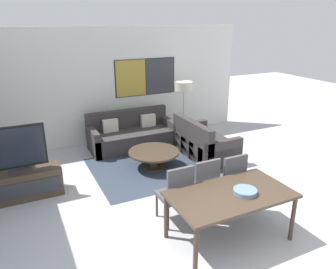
{
  "coord_description": "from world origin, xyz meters",
  "views": [
    {
      "loc": [
        -2.19,
        -2.54,
        2.96
      ],
      "look_at": [
        0.29,
        2.54,
        0.95
      ],
      "focal_mm": 35.0,
      "sensor_mm": 36.0,
      "label": 1
    }
  ],
  "objects_px": {
    "sofa_main": "(131,135)",
    "floor_lamp": "(184,89)",
    "coffee_table": "(154,155)",
    "dining_table": "(231,198)",
    "television": "(17,150)",
    "fruit_bowl": "(245,191)",
    "dining_chair_centre": "(203,184)",
    "sofa_side": "(203,144)",
    "dining_chair_left": "(177,192)",
    "tv_console": "(22,184)",
    "dining_chair_right": "(230,179)"
  },
  "relations": [
    {
      "from": "tv_console",
      "to": "sofa_main",
      "type": "height_order",
      "value": "sofa_main"
    },
    {
      "from": "coffee_table",
      "to": "dining_chair_centre",
      "type": "bearing_deg",
      "value": -90.11
    },
    {
      "from": "coffee_table",
      "to": "dining_table",
      "type": "xyz_separation_m",
      "value": [
        -0.0,
        -2.62,
        0.38
      ]
    },
    {
      "from": "tv_console",
      "to": "fruit_bowl",
      "type": "xyz_separation_m",
      "value": [
        2.7,
        -2.58,
        0.51
      ]
    },
    {
      "from": "coffee_table",
      "to": "dining_chair_right",
      "type": "relative_size",
      "value": 1.09
    },
    {
      "from": "sofa_main",
      "to": "dining_table",
      "type": "xyz_separation_m",
      "value": [
        -0.0,
        -3.98,
        0.37
      ]
    },
    {
      "from": "dining_table",
      "to": "dining_chair_centre",
      "type": "height_order",
      "value": "dining_chair_centre"
    },
    {
      "from": "sofa_main",
      "to": "floor_lamp",
      "type": "xyz_separation_m",
      "value": [
        1.45,
        0.02,
        1.01
      ]
    },
    {
      "from": "dining_table",
      "to": "television",
      "type": "bearing_deg",
      "value": 135.36
    },
    {
      "from": "floor_lamp",
      "to": "fruit_bowl",
      "type": "bearing_deg",
      "value": -107.41
    },
    {
      "from": "sofa_side",
      "to": "dining_chair_left",
      "type": "xyz_separation_m",
      "value": [
        -1.72,
        -2.04,
        0.25
      ]
    },
    {
      "from": "tv_console",
      "to": "sofa_side",
      "type": "xyz_separation_m",
      "value": [
        3.77,
        0.2,
        0.02
      ]
    },
    {
      "from": "sofa_side",
      "to": "coffee_table",
      "type": "bearing_deg",
      "value": 93.61
    },
    {
      "from": "sofa_side",
      "to": "fruit_bowl",
      "type": "bearing_deg",
      "value": 158.96
    },
    {
      "from": "dining_chair_right",
      "to": "television",
      "type": "bearing_deg",
      "value": 148.62
    },
    {
      "from": "sofa_side",
      "to": "television",
      "type": "bearing_deg",
      "value": 93.03
    },
    {
      "from": "fruit_bowl",
      "to": "dining_chair_centre",
      "type": "bearing_deg",
      "value": 102.1
    },
    {
      "from": "fruit_bowl",
      "to": "sofa_side",
      "type": "bearing_deg",
      "value": 68.96
    },
    {
      "from": "sofa_side",
      "to": "dining_table",
      "type": "height_order",
      "value": "sofa_side"
    },
    {
      "from": "tv_console",
      "to": "television",
      "type": "xyz_separation_m",
      "value": [
        0.0,
        0.0,
        0.65
      ]
    },
    {
      "from": "sofa_side",
      "to": "dining_chair_right",
      "type": "bearing_deg",
      "value": 159.57
    },
    {
      "from": "tv_console",
      "to": "fruit_bowl",
      "type": "bearing_deg",
      "value": -43.75
    },
    {
      "from": "dining_chair_right",
      "to": "floor_lamp",
      "type": "relative_size",
      "value": 0.66
    },
    {
      "from": "tv_console",
      "to": "sofa_main",
      "type": "relative_size",
      "value": 0.64
    },
    {
      "from": "sofa_side",
      "to": "dining_chair_left",
      "type": "relative_size",
      "value": 1.59
    },
    {
      "from": "dining_table",
      "to": "dining_chair_right",
      "type": "height_order",
      "value": "dining_chair_right"
    },
    {
      "from": "tv_console",
      "to": "dining_table",
      "type": "relative_size",
      "value": 0.78
    },
    {
      "from": "tv_console",
      "to": "sofa_main",
      "type": "distance_m",
      "value": 2.94
    },
    {
      "from": "dining_chair_left",
      "to": "dining_chair_right",
      "type": "relative_size",
      "value": 1.0
    },
    {
      "from": "sofa_side",
      "to": "dining_chair_centre",
      "type": "distance_m",
      "value": 2.37
    },
    {
      "from": "sofa_side",
      "to": "dining_chair_right",
      "type": "xyz_separation_m",
      "value": [
        -0.76,
        -2.04,
        0.25
      ]
    },
    {
      "from": "dining_chair_left",
      "to": "dining_chair_centre",
      "type": "bearing_deg",
      "value": 4.62
    },
    {
      "from": "fruit_bowl",
      "to": "floor_lamp",
      "type": "xyz_separation_m",
      "value": [
        1.28,
        4.09,
        0.53
      ]
    },
    {
      "from": "coffee_table",
      "to": "fruit_bowl",
      "type": "height_order",
      "value": "fruit_bowl"
    },
    {
      "from": "sofa_main",
      "to": "dining_chair_centre",
      "type": "bearing_deg",
      "value": -90.07
    },
    {
      "from": "coffee_table",
      "to": "dining_chair_centre",
      "type": "height_order",
      "value": "dining_chair_centre"
    },
    {
      "from": "coffee_table",
      "to": "fruit_bowl",
      "type": "bearing_deg",
      "value": -86.52
    },
    {
      "from": "television",
      "to": "floor_lamp",
      "type": "distance_m",
      "value": 4.27
    },
    {
      "from": "sofa_main",
      "to": "floor_lamp",
      "type": "height_order",
      "value": "floor_lamp"
    },
    {
      "from": "dining_chair_centre",
      "to": "sofa_main",
      "type": "bearing_deg",
      "value": 89.93
    },
    {
      "from": "sofa_side",
      "to": "dining_chair_left",
      "type": "distance_m",
      "value": 2.68
    },
    {
      "from": "dining_chair_left",
      "to": "dining_chair_right",
      "type": "xyz_separation_m",
      "value": [
        0.96,
        0.0,
        0.0
      ]
    },
    {
      "from": "television",
      "to": "dining_chair_right",
      "type": "xyz_separation_m",
      "value": [
        3.01,
        -1.84,
        -0.37
      ]
    },
    {
      "from": "tv_console",
      "to": "sofa_side",
      "type": "bearing_deg",
      "value": 3.04
    },
    {
      "from": "dining_chair_centre",
      "to": "dining_chair_right",
      "type": "height_order",
      "value": "same"
    },
    {
      "from": "coffee_table",
      "to": "dining_table",
      "type": "distance_m",
      "value": 2.65
    },
    {
      "from": "dining_chair_left",
      "to": "tv_console",
      "type": "bearing_deg",
      "value": 138.14
    },
    {
      "from": "television",
      "to": "dining_table",
      "type": "distance_m",
      "value": 3.57
    },
    {
      "from": "television",
      "to": "sofa_main",
      "type": "xyz_separation_m",
      "value": [
        2.54,
        1.48,
        -0.62
      ]
    },
    {
      "from": "coffee_table",
      "to": "dining_chair_right",
      "type": "height_order",
      "value": "dining_chair_right"
    }
  ]
}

